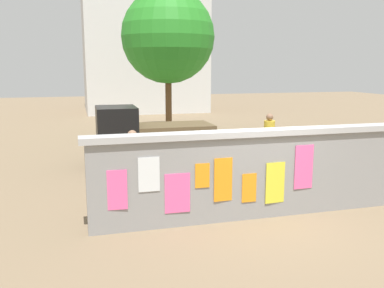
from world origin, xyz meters
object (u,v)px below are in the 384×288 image
auto_rickshaw_truck (149,136)px  tree_roadside (168,37)px  motorcycle (295,161)px  bicycle_near (197,189)px  person_walking (133,157)px  bicycle_far (240,173)px  person_bystander (269,134)px

auto_rickshaw_truck → tree_roadside: (2.06, 6.37, 3.50)m
motorcycle → bicycle_near: (-3.30, -1.57, -0.10)m
bicycle_near → person_walking: (-1.31, 0.83, 0.62)m
auto_rickshaw_truck → person_walking: auto_rickshaw_truck is taller
bicycle_far → tree_roadside: tree_roadside is taller
auto_rickshaw_truck → tree_roadside: tree_roadside is taller
motorcycle → tree_roadside: 9.98m
motorcycle → tree_roadside: tree_roadside is taller
bicycle_near → bicycle_far: (1.46, 1.05, 0.00)m
bicycle_far → person_walking: person_walking is taller
person_bystander → tree_roadside: 8.35m
person_bystander → person_walking: bearing=-153.3°
auto_rickshaw_truck → tree_roadside: bearing=72.1°
person_bystander → tree_roadside: size_ratio=0.25×
bicycle_near → auto_rickshaw_truck: bearing=94.8°
bicycle_far → person_bystander: 2.82m
auto_rickshaw_truck → motorcycle: size_ratio=1.91×
auto_rickshaw_truck → bicycle_far: size_ratio=2.12×
bicycle_far → bicycle_near: bearing=-144.1°
motorcycle → bicycle_far: size_ratio=1.11×
tree_roadside → auto_rickshaw_truck: bearing=-107.9°
tree_roadside → person_bystander: bearing=-78.3°
motorcycle → person_bystander: person_bystander is taller
person_walking → bicycle_near: bearing=-32.4°
bicycle_far → person_bystander: bearing=49.1°
auto_rickshaw_truck → bicycle_near: 4.27m
auto_rickshaw_truck → motorcycle: 4.54m
auto_rickshaw_truck → tree_roadside: 7.55m
auto_rickshaw_truck → person_walking: (-0.96, -3.39, 0.09)m
auto_rickshaw_truck → tree_roadside: size_ratio=0.55×
bicycle_near → person_bystander: person_bystander is taller
tree_roadside → motorcycle: bearing=-80.0°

